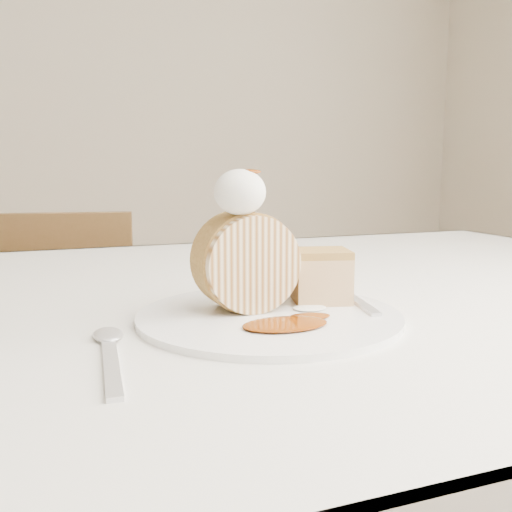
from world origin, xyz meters
name	(u,v)px	position (x,y,z in m)	size (l,w,h in m)	color
table	(258,358)	(0.00, 0.20, 0.66)	(1.40, 0.90, 0.75)	silver
chair_far	(57,354)	(-0.23, 0.94, 0.46)	(0.45, 0.45, 0.80)	brown
plate	(269,316)	(-0.04, 0.06, 0.75)	(0.26, 0.26, 0.01)	white
roulade_slice	(246,262)	(-0.06, 0.08, 0.80)	(0.10, 0.10, 0.05)	beige
cake_chunk	(321,279)	(0.03, 0.09, 0.78)	(0.06, 0.05, 0.05)	#A67F3F
whipped_cream	(240,192)	(-0.07, 0.07, 0.88)	(0.05, 0.05, 0.04)	silver
caramel_drizzle	(249,166)	(-0.06, 0.07, 0.90)	(0.03, 0.02, 0.01)	#6C2A04
caramel_pool	(285,324)	(-0.05, 0.01, 0.76)	(0.08, 0.05, 0.00)	#6C2A04
fork	(358,302)	(0.06, 0.07, 0.76)	(0.02, 0.15, 0.00)	silver
spoon	(112,368)	(-0.20, -0.03, 0.75)	(0.02, 0.15, 0.00)	silver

